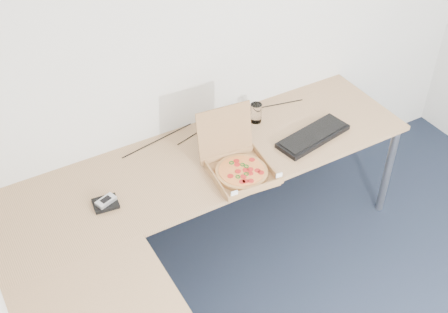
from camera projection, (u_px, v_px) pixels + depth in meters
desk at (190, 231)px, 2.95m from camera, size 2.50×2.20×0.73m
pizza_box at (240, 168)px, 3.23m from camera, size 0.33×0.38×0.33m
drinking_glass at (256, 113)px, 3.59m from camera, size 0.07×0.07×0.13m
keyboard at (313, 136)px, 3.49m from camera, size 0.50×0.25×0.03m
wallet at (106, 204)px, 3.05m from camera, size 0.14×0.12×0.02m
phone at (106, 201)px, 3.04m from camera, size 0.12×0.09×0.02m
dome_speaker at (234, 112)px, 3.64m from camera, size 0.08×0.08×0.07m
cable_bundle at (211, 124)px, 3.60m from camera, size 0.61×0.12×0.01m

